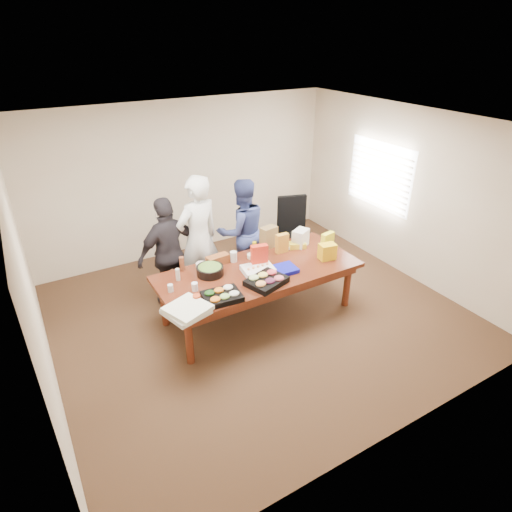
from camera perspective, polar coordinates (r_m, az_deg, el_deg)
floor at (r=6.32m, az=0.34°, el=-7.80°), size 5.50×5.00×0.02m
ceiling at (r=5.21m, az=0.43°, el=17.20°), size 5.50×5.00×0.02m
wall_back at (r=7.74m, az=-9.23°, el=10.11°), size 5.50×0.04×2.70m
wall_front at (r=3.99m, az=19.24°, el=-9.74°), size 5.50×0.04×2.70m
wall_left at (r=4.99m, az=-28.00°, el=-3.57°), size 0.04×5.00×2.70m
wall_right at (r=7.32m, az=19.42°, el=7.81°), size 0.04×5.00×2.70m
window_panel at (r=7.63m, az=16.11°, el=10.30°), size 0.03×1.40×1.10m
window_blinds at (r=7.61m, az=15.90°, el=10.26°), size 0.04×1.36×1.00m
conference_table at (r=6.10m, az=0.35°, el=-4.87°), size 2.80×1.20×0.75m
office_chair at (r=7.29m, az=5.67°, el=2.73°), size 0.75×0.75×1.17m
person_center at (r=6.30m, az=-7.68°, el=2.21°), size 0.80×0.62×1.94m
person_right at (r=6.77m, az=-1.88°, el=3.30°), size 0.89×0.72×1.72m
person_left at (r=6.25m, az=-11.47°, el=0.37°), size 1.05×0.60×1.69m
veggie_tray at (r=5.29m, az=-4.56°, el=-5.39°), size 0.50×0.41×0.07m
fruit_tray at (r=5.57m, az=1.39°, el=-3.38°), size 0.59×0.52×0.08m
sheet_cake at (r=5.83m, az=0.27°, el=-1.82°), size 0.46×0.37×0.07m
salad_bowl at (r=5.80m, az=-6.14°, el=-1.94°), size 0.44×0.44×0.12m
chip_bag_blue at (r=5.86m, az=3.55°, el=-1.84°), size 0.40×0.31×0.06m
chip_bag_red at (r=5.89m, az=0.45°, el=-0.04°), size 0.25×0.14×0.34m
chip_bag_yellow at (r=6.39m, az=9.48°, el=1.78°), size 0.22×0.12×0.31m
chip_bag_orange at (r=6.31m, az=3.49°, el=1.71°), size 0.19×0.09×0.29m
mayo_jar at (r=6.08m, az=-3.01°, el=-0.08°), size 0.12×0.12×0.15m
mustard_bottle at (r=6.34m, az=-0.21°, el=1.23°), size 0.06×0.06×0.16m
dressing_bottle at (r=5.92m, az=-9.84°, el=-1.04°), size 0.08×0.08×0.21m
ranch_bottle at (r=5.72m, az=-10.38°, el=-2.45°), size 0.06×0.06×0.17m
banana_bunch at (r=6.51m, az=5.52°, el=1.46°), size 0.29×0.23×0.08m
bread_loaf at (r=6.04m, az=-5.12°, el=-0.49°), size 0.33×0.16×0.13m
kraft_bag at (r=6.44m, az=1.70°, el=2.53°), size 0.28×0.19×0.33m
red_cup at (r=5.21m, az=-7.91°, el=-5.78°), size 0.12×0.12×0.13m
clear_cup_a at (r=5.48m, az=-8.17°, el=-4.07°), size 0.08×0.08×0.11m
clear_cup_b at (r=5.51m, az=-11.33°, el=-4.22°), size 0.07×0.07×0.10m
pizza_box_lower at (r=5.09m, az=-9.30°, el=-7.32°), size 0.55×0.55×0.05m
pizza_box_upper at (r=5.05m, az=-9.10°, el=-6.93°), size 0.57×0.57×0.05m
plate_a at (r=6.51m, az=3.74°, el=1.23°), size 0.27×0.27×0.01m
plate_b at (r=6.56m, az=3.51°, el=1.46°), size 0.32×0.32×0.02m
dip_bowl_a at (r=6.20m, az=-0.57°, el=0.00°), size 0.17×0.17×0.05m
dip_bowl_b at (r=5.99m, az=-7.27°, el=-1.24°), size 0.18×0.18×0.06m
grocery_bag_white at (r=6.53m, az=5.96°, el=2.42°), size 0.30×0.27×0.27m
grocery_bag_yellow at (r=6.21m, az=9.48°, el=0.59°), size 0.26×0.20×0.23m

